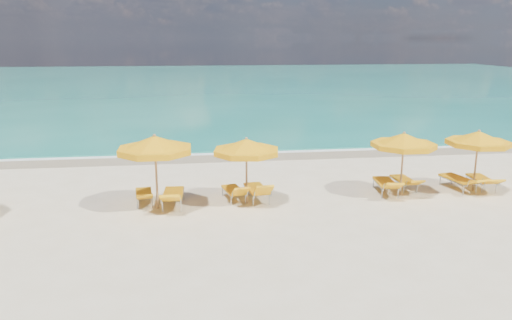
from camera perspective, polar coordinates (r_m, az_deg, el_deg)
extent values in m
plane|color=beige|center=(17.24, 0.67, -5.05)|extent=(120.00, 120.00, 0.00)
cube|color=#167C6B|center=(64.43, -5.62, 8.73)|extent=(120.00, 80.00, 0.30)
cube|color=tan|center=(24.31, -1.86, 0.53)|extent=(120.00, 2.60, 0.01)
cube|color=white|center=(25.09, -2.05, 0.94)|extent=(120.00, 1.20, 0.03)
cube|color=white|center=(33.80, -13.76, 3.89)|extent=(14.00, 0.36, 0.05)
cube|color=white|center=(41.84, 6.78, 6.02)|extent=(18.00, 0.30, 0.05)
cylinder|color=tan|center=(16.79, -11.33, -1.50)|extent=(0.08, 0.08, 2.44)
cone|color=#FFAC0D|center=(16.56, -11.50, 1.92)|extent=(3.26, 3.26, 0.49)
cylinder|color=#FFAC0D|center=(16.61, -11.46, 1.11)|extent=(3.29, 3.29, 0.19)
sphere|color=tan|center=(16.51, -11.54, 2.76)|extent=(0.11, 0.11, 0.11)
cylinder|color=tan|center=(17.02, -1.09, -1.38)|extent=(0.07, 0.07, 2.23)
cone|color=#FFAC0D|center=(16.80, -1.10, 1.70)|extent=(2.72, 2.72, 0.45)
cylinder|color=#FFAC0D|center=(16.85, -1.10, 0.98)|extent=(2.74, 2.74, 0.18)
sphere|color=tan|center=(16.76, -1.11, 2.47)|extent=(0.10, 0.10, 0.10)
cylinder|color=tan|center=(18.71, 16.35, -0.53)|extent=(0.07, 0.07, 2.24)
cone|color=#FFAC0D|center=(18.51, 16.55, 2.29)|extent=(2.98, 2.98, 0.45)
cylinder|color=#FFAC0D|center=(18.55, 16.50, 1.63)|extent=(3.01, 3.01, 0.18)
sphere|color=tan|center=(18.47, 16.59, 2.99)|extent=(0.10, 0.10, 0.10)
cylinder|color=tan|center=(20.12, 23.83, -0.21)|extent=(0.07, 0.07, 2.23)
cone|color=#FFAC0D|center=(19.93, 24.09, 2.41)|extent=(2.87, 2.87, 0.45)
cylinder|color=#FFAC0D|center=(19.97, 24.03, 1.79)|extent=(2.89, 2.89, 0.18)
sphere|color=tan|center=(19.89, 24.15, 3.05)|extent=(0.10, 0.10, 0.10)
cube|color=#FFB10F|center=(17.73, -12.70, -3.69)|extent=(0.67, 1.25, 0.07)
cube|color=#FFB10F|center=(16.89, -12.62, -4.12)|extent=(0.59, 0.60, 0.31)
cube|color=#FFB10F|center=(17.24, -9.44, -3.80)|extent=(0.72, 1.47, 0.09)
cube|color=#FFB10F|center=(16.23, -9.76, -4.31)|extent=(0.68, 0.67, 0.40)
cube|color=#FFB10F|center=(17.64, -2.63, -3.42)|extent=(0.78, 1.31, 0.08)
cube|color=#FFB10F|center=(16.82, -1.81, -3.62)|extent=(0.64, 0.60, 0.42)
cube|color=#FFB10F|center=(17.62, 0.03, -3.29)|extent=(0.78, 1.44, 0.08)
cube|color=#FFB10F|center=(16.69, 0.84, -3.49)|extent=(0.67, 0.61, 0.49)
cube|color=#FFB10F|center=(18.99, 14.56, -2.47)|extent=(0.78, 1.45, 0.09)
cube|color=#FFB10F|center=(18.04, 15.40, -2.85)|extent=(0.69, 0.69, 0.38)
cube|color=#FFB10F|center=(19.66, 16.48, -2.15)|extent=(0.59, 1.27, 0.08)
cube|color=#FFB10F|center=(18.86, 17.66, -2.49)|extent=(0.57, 0.58, 0.32)
cube|color=#FFB10F|center=(20.33, 22.01, -1.97)|extent=(0.89, 1.49, 0.09)
cube|color=#FFB10F|center=(19.59, 23.93, -2.32)|extent=(0.74, 0.75, 0.33)
cube|color=#FFB10F|center=(20.80, 24.30, -1.93)|extent=(0.66, 1.33, 0.08)
cube|color=#FFB10F|center=(20.00, 25.54, -2.26)|extent=(0.61, 0.62, 0.33)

